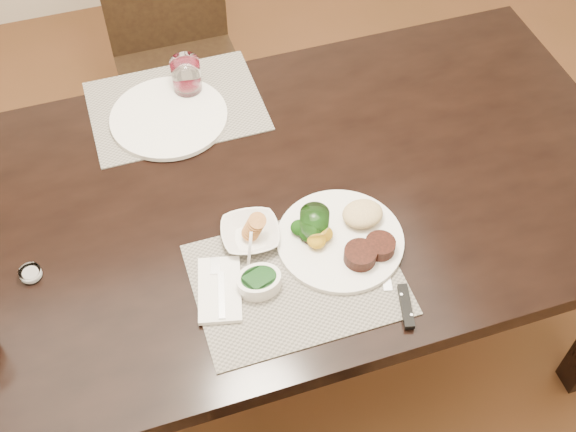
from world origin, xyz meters
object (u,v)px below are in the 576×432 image
object	(u,v)px
cracker_bowl	(250,234)
far_plate	(169,117)
steak_knife	(400,295)
chair_far	(175,48)
dinner_plate	(346,237)
wine_glass_near	(314,227)

from	to	relation	value
cracker_bowl	far_plate	world-z (taller)	cracker_bowl
steak_knife	far_plate	world-z (taller)	same
chair_far	steak_knife	size ratio (longest dim) A/B	3.54
dinner_plate	steak_knife	size ratio (longest dim) A/B	1.16
chair_far	cracker_bowl	size ratio (longest dim) A/B	5.96
dinner_plate	cracker_bowl	size ratio (longest dim) A/B	1.96
steak_knife	cracker_bowl	world-z (taller)	cracker_bowl
chair_far	dinner_plate	bearing A→B (deg)	-80.59
cracker_bowl	far_plate	bearing A→B (deg)	102.11
dinner_plate	far_plate	xyz separation A→B (m)	(-0.31, 0.53, -0.01)
far_plate	dinner_plate	bearing A→B (deg)	-59.86
chair_far	wine_glass_near	size ratio (longest dim) A/B	9.73
dinner_plate	wine_glass_near	distance (m)	0.08
cracker_bowl	wine_glass_near	size ratio (longest dim) A/B	1.63
dinner_plate	wine_glass_near	xyz separation A→B (m)	(-0.07, 0.03, 0.02)
chair_far	cracker_bowl	distance (m)	1.09
cracker_bowl	wine_glass_near	bearing A→B (deg)	-17.30
chair_far	dinner_plate	xyz separation A→B (m)	(0.19, -1.13, 0.27)
chair_far	far_plate	size ratio (longest dim) A/B	2.87
dinner_plate	cracker_bowl	distance (m)	0.22
dinner_plate	wine_glass_near	bearing A→B (deg)	154.58
wine_glass_near	far_plate	bearing A→B (deg)	115.66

